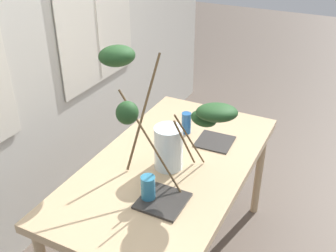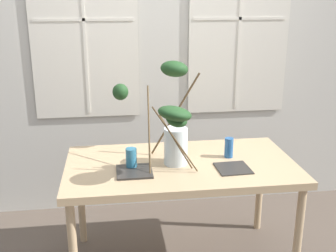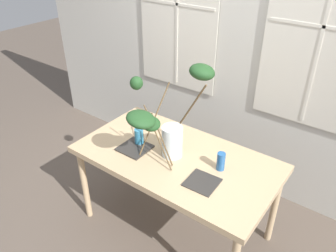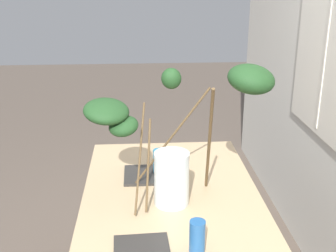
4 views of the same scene
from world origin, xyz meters
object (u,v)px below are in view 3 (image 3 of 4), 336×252
object	(u,v)px
vase_with_branches	(171,116)
drinking_glass_blue_left	(139,137)
plate_square_left	(135,148)
drinking_glass_blue_right	(221,161)
dining_table	(176,163)
plate_square_right	(202,182)

from	to	relation	value
vase_with_branches	drinking_glass_blue_left	distance (m)	0.38
plate_square_left	vase_with_branches	bearing A→B (deg)	25.66
drinking_glass_blue_left	drinking_glass_blue_right	distance (m)	0.69
dining_table	plate_square_right	xyz separation A→B (m)	(0.32, -0.15, 0.07)
vase_with_branches	plate_square_right	world-z (taller)	vase_with_branches
vase_with_branches	plate_square_right	xyz separation A→B (m)	(0.38, -0.15, -0.32)
drinking_glass_blue_right	vase_with_branches	bearing A→B (deg)	-172.76
drinking_glass_blue_left	plate_square_right	size ratio (longest dim) A/B	0.64
plate_square_left	plate_square_right	world-z (taller)	plate_square_left
drinking_glass_blue_right	plate_square_left	distance (m)	0.69
vase_with_branches	drinking_glass_blue_right	distance (m)	0.48
dining_table	drinking_glass_blue_right	size ratio (longest dim) A/B	11.08
vase_with_branches	drinking_glass_blue_left	xyz separation A→B (m)	(-0.27, -0.05, -0.26)
vase_with_branches	drinking_glass_blue_left	size ratio (longest dim) A/B	6.14
drinking_glass_blue_right	plate_square_right	size ratio (longest dim) A/B	0.65
vase_with_branches	drinking_glass_blue_right	xyz separation A→B (m)	(0.41, 0.05, -0.26)
drinking_glass_blue_left	vase_with_branches	bearing A→B (deg)	10.94
plate_square_right	drinking_glass_blue_left	bearing A→B (deg)	171.22
dining_table	vase_with_branches	distance (m)	0.40
drinking_glass_blue_right	plate_square_right	xyz separation A→B (m)	(-0.03, -0.21, -0.07)
dining_table	vase_with_branches	xyz separation A→B (m)	(-0.06, 0.01, 0.39)
vase_with_branches	plate_square_left	bearing A→B (deg)	-154.34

